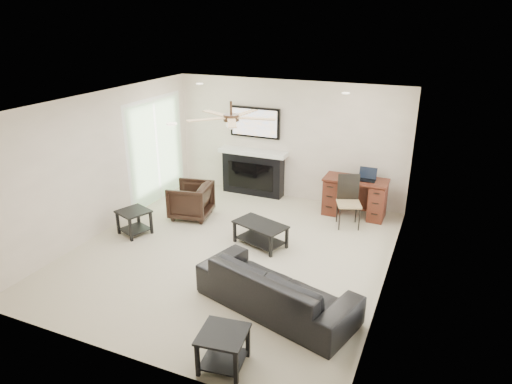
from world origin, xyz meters
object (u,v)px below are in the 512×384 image
Objects in this scene: fireplace_unit at (253,152)px; desk at (355,197)px; coffee_table at (260,234)px; sofa at (276,288)px; armchair at (191,200)px.

desk is at bearing -6.82° from fireplace_unit.
coffee_table is at bearing -122.69° from desk.
fireplace_unit reaches higher than coffee_table.
desk is (0.31, 3.49, 0.06)m from sofa.
armchair is at bearing -179.32° from coffee_table.
fireplace_unit reaches higher than desk.
fireplace_unit is at bearing 173.18° from desk.
sofa is at bearing -95.09° from desk.
sofa is 2.44× the size of coffee_table.
coffee_table is (1.70, -0.55, -0.14)m from armchair.
sofa is at bearing -62.13° from fireplace_unit.
armchair is 1.79m from coffee_table.
desk is (2.30, -0.27, -0.57)m from fireplace_unit.
fireplace_unit is at bearing 135.35° from coffee_table.
desk reaches higher than coffee_table.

